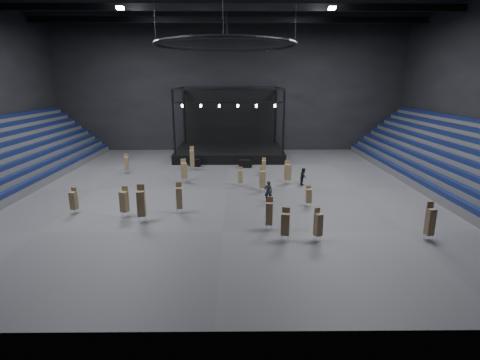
{
  "coord_description": "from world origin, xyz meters",
  "views": [
    {
      "loc": [
        0.93,
        -34.22,
        9.93
      ],
      "look_at": [
        1.24,
        -2.0,
        1.4
      ],
      "focal_mm": 28.0,
      "sensor_mm": 36.0,
      "label": 1
    }
  ],
  "objects_px": {
    "chair_stack_15": "(269,213)",
    "crew_member": "(304,177)",
    "stage": "(230,145)",
    "chair_stack_10": "(262,179)",
    "chair_stack_13": "(192,158)",
    "flight_case_right": "(244,164)",
    "chair_stack_4": "(179,198)",
    "chair_stack_11": "(74,200)",
    "chair_stack_0": "(124,201)",
    "chair_stack_1": "(127,163)",
    "chair_stack_6": "(264,166)",
    "flight_case_left": "(195,163)",
    "chair_stack_14": "(318,224)",
    "flight_case_mid": "(246,164)",
    "chair_stack_3": "(184,170)",
    "chair_stack_2": "(240,176)",
    "man_center": "(268,192)",
    "chair_stack_12": "(141,203)",
    "chair_stack_7": "(285,223)",
    "chair_stack_8": "(430,221)",
    "chair_stack_5": "(309,195)",
    "chair_stack_9": "(288,172)"
  },
  "relations": [
    {
      "from": "chair_stack_8",
      "to": "crew_member",
      "type": "relative_size",
      "value": 1.48
    },
    {
      "from": "flight_case_mid",
      "to": "chair_stack_10",
      "type": "xyz_separation_m",
      "value": [
        1.22,
        -10.18,
        0.81
      ]
    },
    {
      "from": "flight_case_right",
      "to": "chair_stack_0",
      "type": "relative_size",
      "value": 0.58
    },
    {
      "from": "stage",
      "to": "chair_stack_1",
      "type": "height_order",
      "value": "stage"
    },
    {
      "from": "chair_stack_15",
      "to": "crew_member",
      "type": "bearing_deg",
      "value": 78.93
    },
    {
      "from": "chair_stack_1",
      "to": "chair_stack_14",
      "type": "height_order",
      "value": "chair_stack_1"
    },
    {
      "from": "chair_stack_7",
      "to": "chair_stack_13",
      "type": "bearing_deg",
      "value": 124.56
    },
    {
      "from": "chair_stack_1",
      "to": "chair_stack_10",
      "type": "height_order",
      "value": "chair_stack_10"
    },
    {
      "from": "chair_stack_11",
      "to": "chair_stack_0",
      "type": "bearing_deg",
      "value": 3.06
    },
    {
      "from": "flight_case_left",
      "to": "crew_member",
      "type": "relative_size",
      "value": 0.76
    },
    {
      "from": "chair_stack_12",
      "to": "crew_member",
      "type": "xyz_separation_m",
      "value": [
        13.47,
        9.81,
        -0.57
      ]
    },
    {
      "from": "chair_stack_2",
      "to": "chair_stack_8",
      "type": "relative_size",
      "value": 0.75
    },
    {
      "from": "chair_stack_3",
      "to": "chair_stack_15",
      "type": "distance_m",
      "value": 14.57
    },
    {
      "from": "flight_case_mid",
      "to": "chair_stack_12",
      "type": "distance_m",
      "value": 19.55
    },
    {
      "from": "chair_stack_4",
      "to": "chair_stack_12",
      "type": "height_order",
      "value": "chair_stack_12"
    },
    {
      "from": "chair_stack_1",
      "to": "chair_stack_5",
      "type": "height_order",
      "value": "chair_stack_1"
    },
    {
      "from": "man_center",
      "to": "crew_member",
      "type": "height_order",
      "value": "man_center"
    },
    {
      "from": "chair_stack_0",
      "to": "chair_stack_2",
      "type": "distance_m",
      "value": 12.18
    },
    {
      "from": "chair_stack_7",
      "to": "crew_member",
      "type": "distance_m",
      "value": 13.71
    },
    {
      "from": "stage",
      "to": "chair_stack_6",
      "type": "relative_size",
      "value": 7.34
    },
    {
      "from": "chair_stack_8",
      "to": "chair_stack_11",
      "type": "height_order",
      "value": "chair_stack_8"
    },
    {
      "from": "chair_stack_1",
      "to": "chair_stack_10",
      "type": "relative_size",
      "value": 0.93
    },
    {
      "from": "flight_case_mid",
      "to": "flight_case_right",
      "type": "distance_m",
      "value": 0.26
    },
    {
      "from": "stage",
      "to": "flight_case_left",
      "type": "relative_size",
      "value": 10.63
    },
    {
      "from": "chair_stack_13",
      "to": "flight_case_right",
      "type": "bearing_deg",
      "value": 4.9
    },
    {
      "from": "man_center",
      "to": "flight_case_mid",
      "type": "bearing_deg",
      "value": -77.69
    },
    {
      "from": "chair_stack_6",
      "to": "chair_stack_9",
      "type": "distance_m",
      "value": 4.29
    },
    {
      "from": "chair_stack_4",
      "to": "chair_stack_11",
      "type": "bearing_deg",
      "value": 173.96
    },
    {
      "from": "chair_stack_4",
      "to": "chair_stack_6",
      "type": "distance_m",
      "value": 14.21
    },
    {
      "from": "flight_case_left",
      "to": "chair_stack_8",
      "type": "xyz_separation_m",
      "value": [
        17.37,
        -21.81,
        0.87
      ]
    },
    {
      "from": "flight_case_left",
      "to": "chair_stack_14",
      "type": "bearing_deg",
      "value": -64.89
    },
    {
      "from": "chair_stack_0",
      "to": "chair_stack_1",
      "type": "height_order",
      "value": "chair_stack_0"
    },
    {
      "from": "chair_stack_3",
      "to": "crew_member",
      "type": "relative_size",
      "value": 1.4
    },
    {
      "from": "flight_case_left",
      "to": "chair_stack_5",
      "type": "height_order",
      "value": "chair_stack_5"
    },
    {
      "from": "stage",
      "to": "flight_case_mid",
      "type": "height_order",
      "value": "stage"
    },
    {
      "from": "stage",
      "to": "flight_case_right",
      "type": "xyz_separation_m",
      "value": [
        1.87,
        -7.12,
        -0.99
      ]
    },
    {
      "from": "chair_stack_5",
      "to": "man_center",
      "type": "relative_size",
      "value": 0.94
    },
    {
      "from": "chair_stack_1",
      "to": "chair_stack_0",
      "type": "bearing_deg",
      "value": -87.92
    },
    {
      "from": "flight_case_mid",
      "to": "chair_stack_12",
      "type": "relative_size",
      "value": 0.45
    },
    {
      "from": "stage",
      "to": "flight_case_mid",
      "type": "distance_m",
      "value": 7.36
    },
    {
      "from": "man_center",
      "to": "chair_stack_6",
      "type": "bearing_deg",
      "value": -85.98
    },
    {
      "from": "chair_stack_8",
      "to": "chair_stack_10",
      "type": "xyz_separation_m",
      "value": [
        -9.96,
        11.07,
        -0.09
      ]
    },
    {
      "from": "chair_stack_6",
      "to": "chair_stack_13",
      "type": "height_order",
      "value": "chair_stack_13"
    },
    {
      "from": "chair_stack_3",
      "to": "chair_stack_8",
      "type": "distance_m",
      "value": 22.73
    },
    {
      "from": "stage",
      "to": "chair_stack_10",
      "type": "distance_m",
      "value": 17.48
    },
    {
      "from": "chair_stack_8",
      "to": "chair_stack_11",
      "type": "distance_m",
      "value": 25.41
    },
    {
      "from": "stage",
      "to": "chair_stack_15",
      "type": "xyz_separation_m",
      "value": [
        3.17,
        -26.35,
        -0.25
      ]
    },
    {
      "from": "flight_case_right",
      "to": "man_center",
      "type": "height_order",
      "value": "man_center"
    },
    {
      "from": "chair_stack_1",
      "to": "chair_stack_3",
      "type": "distance_m",
      "value": 7.96
    },
    {
      "from": "flight_case_left",
      "to": "chair_stack_4",
      "type": "xyz_separation_m",
      "value": [
        0.6,
        -16.5,
        0.81
      ]
    }
  ]
}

